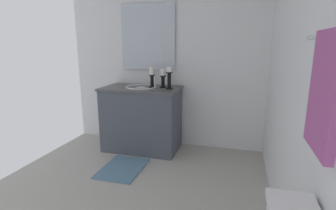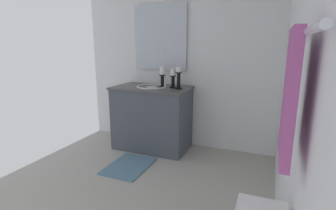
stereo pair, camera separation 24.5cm
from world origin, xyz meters
name	(u,v)px [view 1 (the left image)]	position (x,y,z in m)	size (l,w,h in m)	color
floor	(121,199)	(0.00, 0.00, -0.01)	(2.95, 2.70, 0.02)	#B2ADA3
wall_back	(297,66)	(0.00, 1.35, 1.23)	(2.95, 0.04, 2.45)	white
wall_left	(165,56)	(-1.47, 0.00, 1.23)	(0.04, 2.70, 2.45)	white
vanity_cabinet	(142,118)	(-1.15, -0.23, 0.42)	(0.58, 1.00, 0.84)	#474C56
sink_basin	(141,90)	(-1.15, -0.23, 0.80)	(0.40, 0.40, 0.24)	white
mirror	(148,37)	(-1.43, -0.23, 1.47)	(0.02, 0.75, 0.86)	silver
candle_holder_tall	(169,77)	(-1.12, 0.15, 0.98)	(0.09, 0.09, 0.27)	black
candle_holder_short	(163,78)	(-1.19, 0.05, 0.96)	(0.09, 0.09, 0.24)	black
candle_holder_mid	(152,76)	(-1.19, -0.10, 0.98)	(0.09, 0.09, 0.26)	black
towel_near_vanity	(324,93)	(0.90, 1.27, 1.20)	(0.28, 0.03, 0.43)	#A54C8C
bath_mat	(123,168)	(-0.52, -0.23, 0.01)	(0.60, 0.44, 0.02)	slate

